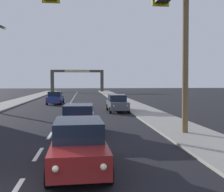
# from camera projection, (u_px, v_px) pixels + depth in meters

# --- Properties ---
(sidewalk_right) EXTENTS (3.20, 110.00, 0.14)m
(sidewalk_right) POSITION_uv_depth(u_px,v_px,m) (142.00, 110.00, 26.96)
(sidewalk_right) COLOR gray
(sidewalk_right) RESTS_ON ground
(lane_markings) EXTENTS (4.28, 88.91, 0.01)m
(lane_markings) POSITION_uv_depth(u_px,v_px,m) (69.00, 111.00, 26.78)
(lane_markings) COLOR silver
(lane_markings) RESTS_ON ground
(traffic_signal_mast) EXTENTS (10.81, 0.41, 6.79)m
(traffic_signal_mast) POSITION_uv_depth(u_px,v_px,m) (121.00, 2.00, 6.21)
(traffic_signal_mast) COLOR #2D2D33
(traffic_signal_mast) RESTS_ON ground
(sedan_lead_at_stop_bar) EXTENTS (2.05, 4.49, 1.68)m
(sedan_lead_at_stop_bar) POSITION_uv_depth(u_px,v_px,m) (79.00, 144.00, 9.03)
(sedan_lead_at_stop_bar) COLOR maroon
(sedan_lead_at_stop_bar) RESTS_ON ground
(sedan_third_in_queue) EXTENTS (2.07, 4.50, 1.68)m
(sedan_third_in_queue) POSITION_uv_depth(u_px,v_px,m) (79.00, 119.00, 15.06)
(sedan_third_in_queue) COLOR navy
(sedan_third_in_queue) RESTS_ON ground
(sedan_oncoming_far) EXTENTS (2.06, 4.49, 1.68)m
(sedan_oncoming_far) POSITION_uv_depth(u_px,v_px,m) (55.00, 98.00, 34.87)
(sedan_oncoming_far) COLOR navy
(sedan_oncoming_far) RESTS_ON ground
(sedan_parked_nearest_kerb) EXTENTS (1.97, 4.46, 1.68)m
(sedan_parked_nearest_kerb) POSITION_uv_depth(u_px,v_px,m) (117.00, 103.00, 26.19)
(sedan_parked_nearest_kerb) COLOR #4C515B
(sedan_parked_nearest_kerb) RESTS_ON ground
(palm_right_second) EXTENTS (3.08, 2.98, 9.12)m
(palm_right_second) POSITION_uv_depth(u_px,v_px,m) (185.00, 20.00, 14.51)
(palm_right_second) COLOR brown
(palm_right_second) RESTS_ON ground
(town_gateway_arch) EXTENTS (14.97, 0.90, 6.28)m
(town_gateway_arch) POSITION_uv_depth(u_px,v_px,m) (77.00, 77.00, 75.41)
(town_gateway_arch) COLOR #423D38
(town_gateway_arch) RESTS_ON ground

